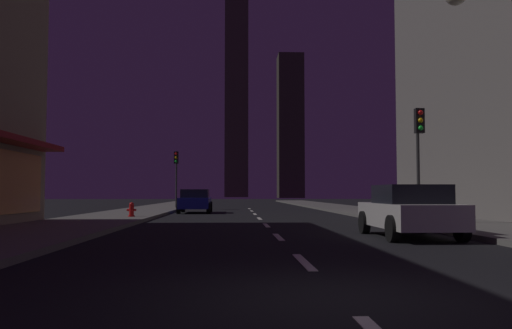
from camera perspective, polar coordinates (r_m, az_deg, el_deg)
The scene contains 12 objects.
ground_plane at distance 38.08m, azimuth -0.62°, elevation -5.08°, with size 78.00×136.00×0.10m, color black.
sidewalk_right at distance 38.94m, azimuth 9.76°, elevation -4.80°, with size 4.00×76.00×0.15m, color #605E59.
sidewalk_left at distance 38.49m, azimuth -11.13°, elevation -4.81°, with size 4.00×76.00×0.15m, color #605E59.
lane_marking_center at distance 22.31m, azimuth 0.72°, elevation -6.29°, with size 0.16×38.60×0.01m.
skyscraper_distant_tall at distance 158.70m, azimuth -2.16°, elevation 8.62°, with size 6.99×7.09×67.19m, color #4D493A.
skyscraper_distant_mid at distance 131.38m, azimuth 3.79°, elevation 4.22°, with size 6.34×6.83×36.13m, color #3E3B2E.
car_parked_near at distance 14.98m, azimuth 16.46°, elevation -4.89°, with size 1.98×4.24×1.45m.
car_parked_far at distance 32.27m, azimuth -6.69°, elevation -4.00°, with size 1.98×4.24×1.45m.
fire_hydrant_far_left at distance 24.42m, azimuth -13.53°, elevation -4.88°, with size 0.42×0.30×0.65m.
traffic_light_near_right at distance 19.79m, azimuth 17.48°, elevation 2.69°, with size 0.32×0.48×4.20m.
traffic_light_far_left at distance 38.96m, azimuth -8.76°, elevation -0.23°, with size 0.32×0.48×4.20m.
street_lamp_right at distance 15.22m, azimuth 23.97°, elevation 11.73°, with size 1.96×0.56×6.58m.
Camera 1 is at (-1.25, -6.04, 1.23)m, focal length 36.39 mm.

